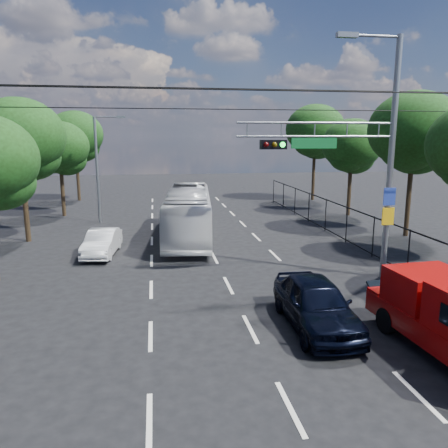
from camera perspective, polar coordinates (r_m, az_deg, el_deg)
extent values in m
plane|color=black|center=(10.32, 8.62, -22.67)|extent=(120.00, 120.00, 0.00)
cube|color=beige|center=(9.95, -9.73, -24.11)|extent=(0.12, 2.00, 0.01)
cube|color=beige|center=(13.41, -9.58, -14.17)|extent=(0.12, 2.00, 0.01)
cube|color=beige|center=(17.11, -9.49, -8.41)|extent=(0.12, 2.00, 0.01)
cube|color=beige|center=(20.92, -9.44, -4.73)|extent=(0.12, 2.00, 0.01)
cube|color=beige|center=(24.79, -9.40, -2.18)|extent=(0.12, 2.00, 0.01)
cube|color=beige|center=(28.70, -9.38, -0.33)|extent=(0.12, 2.00, 0.01)
cube|color=beige|center=(32.63, -9.36, 1.08)|extent=(0.12, 2.00, 0.01)
cube|color=beige|center=(36.57, -9.34, 2.19)|extent=(0.12, 2.00, 0.01)
cube|color=beige|center=(40.53, -9.33, 3.08)|extent=(0.12, 2.00, 0.01)
cube|color=beige|center=(10.32, 8.62, -22.64)|extent=(0.12, 2.00, 0.01)
cube|color=beige|center=(13.69, 3.44, -13.48)|extent=(0.12, 2.00, 0.01)
cube|color=beige|center=(17.33, 0.57, -8.00)|extent=(0.12, 2.00, 0.01)
cube|color=beige|center=(21.10, -1.24, -4.43)|extent=(0.12, 2.00, 0.01)
cube|color=beige|center=(24.94, -2.49, -1.95)|extent=(0.12, 2.00, 0.01)
cube|color=beige|center=(28.83, -3.41, -0.14)|extent=(0.12, 2.00, 0.01)
cube|color=beige|center=(32.74, -4.10, 1.24)|extent=(0.12, 2.00, 0.01)
cube|color=beige|center=(36.67, -4.65, 2.33)|extent=(0.12, 2.00, 0.01)
cube|color=beige|center=(40.62, -5.09, 3.21)|extent=(0.12, 2.00, 0.01)
cube|color=beige|center=(11.48, 23.97, -19.74)|extent=(0.12, 2.00, 0.01)
cube|color=beige|center=(14.59, 15.30, -12.26)|extent=(0.12, 2.00, 0.01)
cube|color=beige|center=(18.05, 10.09, -7.38)|extent=(0.12, 2.00, 0.01)
cube|color=beige|center=(21.69, 6.65, -4.06)|extent=(0.12, 2.00, 0.01)
cube|color=beige|center=(25.45, 4.23, -1.71)|extent=(0.12, 2.00, 0.01)
cube|color=beige|center=(29.26, 2.45, 0.05)|extent=(0.12, 2.00, 0.01)
cube|color=beige|center=(33.13, 1.08, 1.39)|extent=(0.12, 2.00, 0.01)
cube|color=beige|center=(37.02, -0.01, 2.45)|extent=(0.12, 2.00, 0.01)
cube|color=beige|center=(40.93, -0.89, 3.31)|extent=(0.12, 2.00, 0.01)
cylinder|color=slate|center=(18.60, 20.94, 7.54)|extent=(0.24, 0.24, 9.50)
cylinder|color=slate|center=(18.46, 19.13, 22.18)|extent=(2.00, 0.10, 0.10)
cube|color=slate|center=(18.00, 15.78, 22.67)|extent=(0.80, 0.25, 0.18)
cylinder|color=slate|center=(17.25, 12.11, 12.78)|extent=(6.20, 0.08, 0.08)
cylinder|color=slate|center=(17.24, 12.04, 11.12)|extent=(6.20, 0.08, 0.08)
cube|color=black|center=(16.72, 6.46, 10.27)|extent=(1.00, 0.28, 0.35)
sphere|color=#3F0505|center=(16.49, 5.51, 10.27)|extent=(0.20, 0.20, 0.20)
sphere|color=#4C3805|center=(16.57, 6.60, 10.25)|extent=(0.20, 0.20, 0.20)
sphere|color=#0CE533|center=(16.66, 7.68, 10.23)|extent=(0.20, 0.20, 0.20)
cube|color=#0D6128|center=(17.21, 11.69, 10.30)|extent=(1.80, 0.05, 0.40)
cube|color=#223AA2|center=(18.59, 20.81, 3.36)|extent=(0.50, 0.04, 0.70)
cube|color=#EFB10C|center=(18.71, 20.63, 0.94)|extent=(0.50, 0.04, 0.70)
cylinder|color=slate|center=(18.28, 19.56, 11.51)|extent=(0.05, 0.05, 0.50)
cylinder|color=slate|center=(17.71, 15.78, 11.76)|extent=(0.05, 0.05, 0.50)
cylinder|color=slate|center=(17.21, 11.76, 11.97)|extent=(0.05, 0.05, 0.50)
cylinder|color=slate|center=(16.80, 7.51, 12.12)|extent=(0.05, 0.05, 0.50)
cylinder|color=slate|center=(16.48, 3.07, 12.22)|extent=(0.05, 0.05, 0.50)
cylinder|color=slate|center=(30.43, -16.23, 6.69)|extent=(0.18, 0.18, 7.00)
cylinder|color=slate|center=(30.29, -15.06, 13.37)|extent=(1.60, 0.09, 0.09)
cube|color=slate|center=(30.21, -13.32, 13.45)|extent=(0.60, 0.22, 0.15)
cylinder|color=black|center=(14.45, 2.01, 17.11)|extent=(22.00, 0.04, 0.04)
cylinder|color=black|center=(17.92, -0.22, 17.29)|extent=(22.00, 0.04, 0.04)
cylinder|color=black|center=(19.34, -0.92, 14.78)|extent=(22.00, 0.04, 0.04)
cube|color=black|center=(22.93, 17.91, 1.28)|extent=(0.04, 34.00, 0.06)
cube|color=black|center=(23.30, 17.64, -3.08)|extent=(0.04, 34.00, 0.06)
cylinder|color=black|center=(19.73, 22.95, -3.49)|extent=(0.06, 0.06, 2.00)
cylinder|color=black|center=(22.24, 18.91, -1.58)|extent=(0.06, 0.06, 2.00)
cylinder|color=black|center=(24.87, 15.71, -0.07)|extent=(0.06, 0.06, 2.00)
cylinder|color=black|center=(27.57, 13.13, 1.16)|extent=(0.06, 0.06, 2.00)
cylinder|color=black|center=(30.33, 11.02, 2.16)|extent=(0.06, 0.06, 2.00)
cylinder|color=black|center=(33.13, 9.26, 2.99)|extent=(0.06, 0.06, 2.00)
cylinder|color=black|center=(35.96, 7.77, 3.69)|extent=(0.06, 0.06, 2.00)
cylinder|color=black|center=(38.82, 6.50, 4.28)|extent=(0.06, 0.06, 2.00)
cylinder|color=black|center=(27.51, 22.99, 3.44)|extent=(0.28, 0.28, 4.76)
ellipsoid|color=black|center=(27.31, 23.61, 11.22)|extent=(5.10, 5.10, 4.33)
ellipsoid|color=black|center=(27.78, 23.78, 8.73)|extent=(3.40, 3.40, 2.72)
ellipsoid|color=black|center=(26.96, 23.03, 9.10)|extent=(3.23, 3.23, 2.58)
cylinder|color=black|center=(33.48, 16.06, 4.53)|extent=(0.28, 0.28, 4.03)
ellipsoid|color=black|center=(33.27, 16.36, 9.95)|extent=(4.32, 4.32, 3.67)
ellipsoid|color=black|center=(33.75, 16.67, 8.24)|extent=(2.88, 2.88, 2.30)
ellipsoid|color=black|center=(32.97, 15.87, 8.47)|extent=(2.74, 2.74, 2.19)
cylinder|color=black|center=(40.85, 11.62, 6.54)|extent=(0.28, 0.28, 4.93)
ellipsoid|color=black|center=(40.73, 11.84, 11.97)|extent=(5.28, 5.28, 4.49)
ellipsoid|color=black|center=(41.15, 12.15, 10.23)|extent=(3.52, 3.52, 2.82)
ellipsoid|color=black|center=(40.41, 11.41, 10.50)|extent=(3.34, 3.34, 2.68)
ellipsoid|color=black|center=(19.47, -27.24, 4.79)|extent=(2.72, 2.72, 2.18)
cylinder|color=black|center=(26.33, -24.54, 2.68)|extent=(0.28, 0.28, 4.48)
ellipsoid|color=black|center=(26.09, -25.18, 10.34)|extent=(4.80, 4.80, 4.08)
ellipsoid|color=black|center=(26.30, -23.95, 7.99)|extent=(3.20, 3.20, 2.56)
ellipsoid|color=black|center=(26.01, -25.87, 8.16)|extent=(3.04, 3.04, 2.43)
cylinder|color=black|center=(33.99, -20.34, 4.27)|extent=(0.28, 0.28, 3.92)
ellipsoid|color=black|center=(33.79, -20.70, 9.45)|extent=(4.20, 4.20, 3.57)
ellipsoid|color=black|center=(34.04, -19.82, 7.87)|extent=(2.80, 2.80, 2.24)
ellipsoid|color=black|center=(33.69, -21.26, 7.98)|extent=(2.66, 2.66, 2.13)
cylinder|color=black|center=(41.83, -18.55, 6.06)|extent=(0.28, 0.28, 4.59)
ellipsoid|color=black|center=(41.68, -18.87, 11.00)|extent=(4.92, 4.92, 4.18)
ellipsoid|color=black|center=(41.93, -18.15, 9.47)|extent=(3.28, 3.28, 2.62)
ellipsoid|color=black|center=(41.55, -19.31, 9.61)|extent=(3.12, 3.12, 2.49)
cylinder|color=black|center=(14.14, 20.52, -11.72)|extent=(0.33, 0.78, 0.76)
cylinder|color=black|center=(15.19, 26.49, -10.58)|extent=(0.33, 0.78, 0.76)
cube|color=#890707|center=(15.09, 22.01, -8.81)|extent=(2.05, 0.73, 0.60)
cube|color=black|center=(15.23, 21.46, -7.49)|extent=(1.88, 0.56, 0.34)
cube|color=#890707|center=(13.96, 25.03, -7.60)|extent=(2.07, 1.82, 1.04)
cube|color=black|center=(13.34, 27.20, -8.40)|extent=(1.69, 0.16, 0.60)
imported|color=black|center=(13.78, 11.91, -10.10)|extent=(1.89, 4.53, 1.53)
imported|color=silver|center=(25.04, -4.67, 1.41)|extent=(3.43, 10.49, 2.87)
imported|color=silver|center=(22.30, -15.65, -2.35)|extent=(1.73, 3.91, 1.25)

